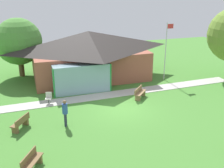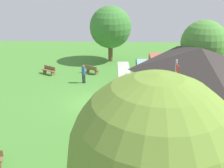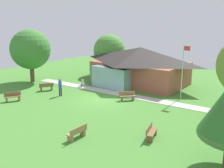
% 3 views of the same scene
% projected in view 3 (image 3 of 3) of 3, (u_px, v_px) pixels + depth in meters
% --- Properties ---
extents(ground_plane, '(44.00, 44.00, 0.00)m').
position_uv_depth(ground_plane, '(101.00, 100.00, 24.69)').
color(ground_plane, '#478433').
extents(pavilion, '(11.16, 8.18, 4.30)m').
position_uv_depth(pavilion, '(139.00, 65.00, 30.46)').
color(pavilion, '#A35642').
rests_on(pavilion, ground_plane).
extents(footpath, '(22.29, 2.22, 0.03)m').
position_uv_depth(footpath, '(118.00, 94.00, 26.79)').
color(footpath, '#BCB7B2').
rests_on(footpath, ground_plane).
extents(flagpole, '(0.64, 0.08, 5.22)m').
position_uv_depth(flagpole, '(183.00, 69.00, 24.32)').
color(flagpole, silver).
rests_on(flagpole, ground_plane).
extents(bench_front_left, '(1.13, 1.52, 0.84)m').
position_uv_depth(bench_front_left, '(13.00, 97.00, 24.29)').
color(bench_front_left, brown).
rests_on(bench_front_left, ground_plane).
extents(bench_lawn_far_right, '(0.82, 1.56, 0.84)m').
position_uv_depth(bench_lawn_far_right, '(151.00, 132.00, 16.70)').
color(bench_lawn_far_right, brown).
rests_on(bench_lawn_far_right, ground_plane).
extents(bench_rear_near_path, '(1.35, 1.40, 0.84)m').
position_uv_depth(bench_rear_near_path, '(127.00, 96.00, 24.53)').
color(bench_rear_near_path, olive).
rests_on(bench_rear_near_path, ground_plane).
extents(bench_front_right, '(0.46, 1.51, 0.84)m').
position_uv_depth(bench_front_right, '(77.00, 133.00, 16.62)').
color(bench_front_right, '#9E7A51').
rests_on(bench_front_right, ground_plane).
extents(bench_mid_left, '(1.19, 1.49, 0.84)m').
position_uv_depth(bench_mid_left, '(46.00, 87.00, 27.89)').
color(bench_mid_left, brown).
rests_on(bench_mid_left, ground_plane).
extents(patio_chair_west, '(0.54, 0.54, 0.86)m').
position_uv_depth(patio_chair_west, '(82.00, 83.00, 29.33)').
color(patio_chair_west, beige).
rests_on(patio_chair_west, ground_plane).
extents(visitor_strolling_lawn, '(0.34, 0.34, 1.74)m').
position_uv_depth(visitor_strolling_lawn, '(60.00, 86.00, 25.84)').
color(visitor_strolling_lawn, '#2D3347').
rests_on(visitor_strolling_lawn, ground_plane).
extents(tree_behind_pavilion_left, '(4.31, 4.31, 5.48)m').
position_uv_depth(tree_behind_pavilion_left, '(109.00, 50.00, 35.42)').
color(tree_behind_pavilion_left, brown).
rests_on(tree_behind_pavilion_left, ground_plane).
extents(tree_west_hedge, '(4.73, 4.73, 6.33)m').
position_uv_depth(tree_west_hedge, '(30.00, 49.00, 31.01)').
color(tree_west_hedge, brown).
rests_on(tree_west_hedge, ground_plane).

